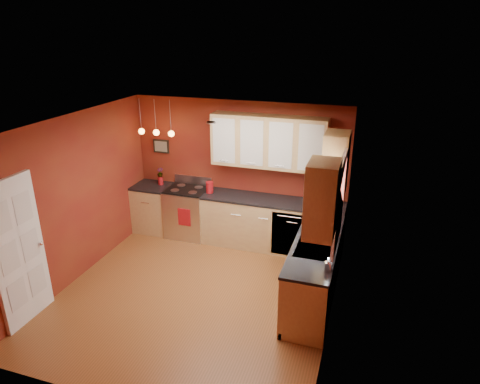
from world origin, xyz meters
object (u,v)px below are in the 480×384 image
(red_canister, at_px, (210,187))
(soap_pump, at_px, (328,264))
(sink, at_px, (315,249))
(gas_range, at_px, (188,212))
(coffee_maker, at_px, (328,198))

(red_canister, bearing_deg, soap_pump, -40.24)
(sink, bearing_deg, soap_pump, -66.29)
(sink, distance_m, red_canister, 2.61)
(gas_range, bearing_deg, red_canister, -3.03)
(sink, relative_size, coffee_maker, 3.03)
(red_canister, xyz_separation_m, soap_pump, (2.39, -2.03, -0.02))
(gas_range, distance_m, coffee_maker, 2.65)
(sink, height_order, coffee_maker, sink)
(coffee_maker, relative_size, soap_pump, 1.31)
(coffee_maker, xyz_separation_m, soap_pump, (0.27, -2.17, -0.02))
(coffee_maker, height_order, soap_pump, coffee_maker)
(gas_range, xyz_separation_m, sink, (2.62, -1.50, 0.43))
(gas_range, distance_m, red_canister, 0.73)
(red_canister, bearing_deg, coffee_maker, 3.85)
(gas_range, xyz_separation_m, red_canister, (0.47, -0.02, 0.56))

